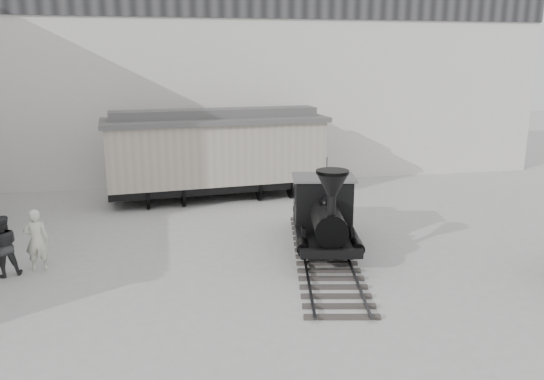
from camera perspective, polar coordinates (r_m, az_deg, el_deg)
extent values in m
plane|color=#9E9E9B|center=(13.96, 1.53, -12.07)|extent=(90.00, 90.00, 0.00)
cube|color=silver|center=(27.38, -5.60, 12.55)|extent=(34.00, 2.40, 11.00)
cube|color=#2F2B29|center=(16.95, 5.72, -7.04)|extent=(3.49, 8.78, 0.15)
cube|color=#2D2D30|center=(16.87, 3.44, -6.92)|extent=(1.73, 8.44, 0.06)
cube|color=#2D2D30|center=(17.01, 7.99, -6.86)|extent=(1.73, 8.44, 0.06)
cylinder|color=black|center=(16.25, 3.37, -5.72)|extent=(0.31, 1.03, 1.03)
cylinder|color=black|center=(16.40, 8.48, -5.66)|extent=(0.31, 1.03, 1.03)
cylinder|color=black|center=(17.39, 3.12, -4.38)|extent=(0.31, 1.03, 1.03)
cylinder|color=black|center=(17.54, 7.89, -4.34)|extent=(0.31, 1.03, 1.03)
cube|color=black|center=(16.84, 5.73, -4.65)|extent=(2.48, 3.66, 0.26)
cylinder|color=black|center=(16.04, 6.02, -3.37)|extent=(1.33, 2.29, 0.93)
cylinder|color=black|center=(15.04, 6.43, -1.67)|extent=(0.28, 0.28, 0.56)
cone|color=black|center=(14.89, 6.49, 0.58)|extent=(1.05, 1.05, 0.65)
sphere|color=black|center=(16.27, 5.92, -1.47)|extent=(0.49, 0.49, 0.49)
cube|color=black|center=(17.40, 5.51, -1.10)|extent=(2.03, 1.59, 1.45)
cube|color=#585656|center=(17.22, 5.57, 1.34)|extent=(2.25, 1.81, 0.07)
cube|color=black|center=(19.14, 4.98, -1.30)|extent=(2.01, 2.15, 0.84)
cylinder|color=black|center=(23.78, -11.63, -0.24)|extent=(2.17, 1.03, 0.84)
cylinder|color=black|center=(24.65, -0.39, 0.55)|extent=(2.17, 1.03, 0.84)
cube|color=black|center=(24.05, -5.92, 0.65)|extent=(9.66, 3.49, 0.32)
cube|color=#A89E8E|center=(23.76, -6.01, 4.10)|extent=(9.67, 3.60, 2.63)
cube|color=#585656|center=(23.56, -6.10, 7.50)|extent=(10.01, 3.94, 0.21)
cube|color=#585656|center=(23.53, -6.11, 8.21)|extent=(9.11, 2.10, 0.38)
imported|color=silver|center=(17.10, -23.98, -4.95)|extent=(0.70, 0.47, 1.88)
imported|color=#2F2F31|center=(17.10, -26.98, -5.39)|extent=(1.07, 0.96, 1.82)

